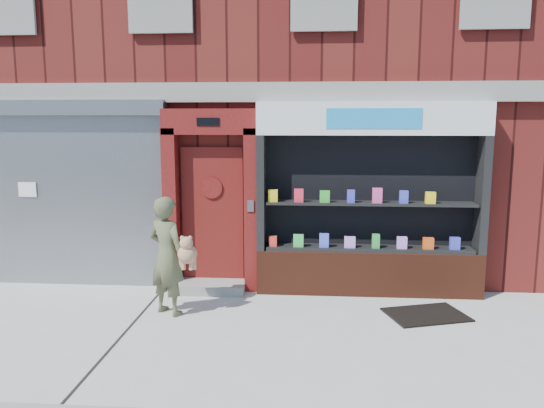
# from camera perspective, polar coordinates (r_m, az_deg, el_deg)

# --- Properties ---
(ground) EXTENTS (80.00, 80.00, 0.00)m
(ground) POSITION_cam_1_polar(r_m,az_deg,el_deg) (7.01, -3.05, -13.89)
(ground) COLOR #9E9E99
(ground) RESTS_ON ground
(building) EXTENTS (12.00, 8.16, 8.00)m
(building) POSITION_cam_1_polar(r_m,az_deg,el_deg) (12.49, 0.41, 14.89)
(building) COLOR #4E1412
(building) RESTS_ON ground
(shutter_bay) EXTENTS (3.10, 0.30, 3.04)m
(shutter_bay) POSITION_cam_1_polar(r_m,az_deg,el_deg) (9.23, -20.37, 2.19)
(shutter_bay) COLOR gray
(shutter_bay) RESTS_ON ground
(red_door_bay) EXTENTS (1.52, 0.58, 2.90)m
(red_door_bay) POSITION_cam_1_polar(r_m,az_deg,el_deg) (8.51, -6.55, 0.39)
(red_door_bay) COLOR #4C0D0D
(red_door_bay) RESTS_ON ground
(pharmacy_bay) EXTENTS (3.50, 0.41, 3.00)m
(pharmacy_bay) POSITION_cam_1_polar(r_m,az_deg,el_deg) (8.37, 10.43, -0.43)
(pharmacy_bay) COLOR #512113
(pharmacy_bay) RESTS_ON ground
(woman) EXTENTS (0.81, 0.65, 1.69)m
(woman) POSITION_cam_1_polar(r_m,az_deg,el_deg) (7.60, -11.07, -5.46)
(woman) COLOR #515537
(woman) RESTS_ON ground
(doormat) EXTENTS (1.24, 1.03, 0.03)m
(doormat) POSITION_cam_1_polar(r_m,az_deg,el_deg) (7.93, 16.24, -11.36)
(doormat) COLOR black
(doormat) RESTS_ON ground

